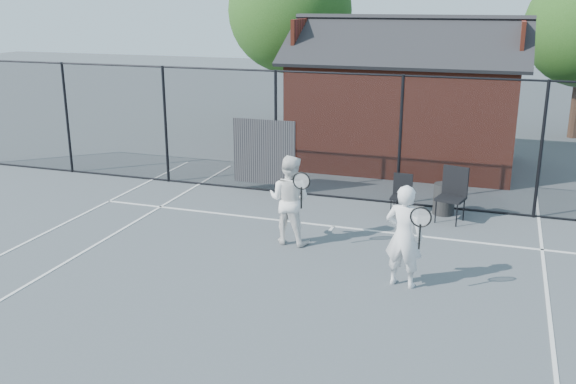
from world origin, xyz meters
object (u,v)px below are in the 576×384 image
(clubhouse, at_px, (405,108))
(player_front, at_px, (404,236))
(chair_right, at_px, (451,196))
(waste_bin, at_px, (444,199))
(chair_left, at_px, (401,196))
(player_back, at_px, (289,200))

(clubhouse, relative_size, player_front, 3.73)
(chair_right, relative_size, waste_bin, 1.67)
(chair_left, bearing_deg, chair_right, -4.63)
(clubhouse, distance_m, player_back, 7.27)
(player_front, relative_size, chair_left, 1.97)
(chair_left, xyz_separation_m, chair_right, (1.07, -0.12, 0.13))
(chair_left, xyz_separation_m, waste_bin, (0.90, 0.38, -0.10))
(waste_bin, bearing_deg, clubhouse, 109.95)
(clubhouse, height_order, chair_right, clubhouse)
(player_front, bearing_deg, waste_bin, 86.01)
(player_back, xyz_separation_m, chair_right, (2.86, 2.25, -0.30))
(waste_bin, bearing_deg, chair_right, -70.63)
(clubhouse, distance_m, player_front, 8.56)
(chair_left, bearing_deg, player_back, -125.21)
(player_front, distance_m, waste_bin, 4.07)
(chair_left, bearing_deg, clubhouse, 100.13)
(player_back, distance_m, chair_right, 3.66)
(clubhouse, xyz_separation_m, waste_bin, (1.60, -4.40, -1.26))
(chair_right, bearing_deg, player_back, -127.60)
(player_front, height_order, waste_bin, player_front)
(player_front, bearing_deg, chair_right, 82.63)
(player_back, bearing_deg, waste_bin, 45.70)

